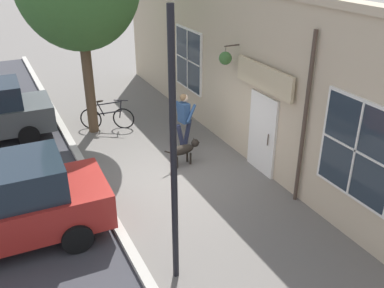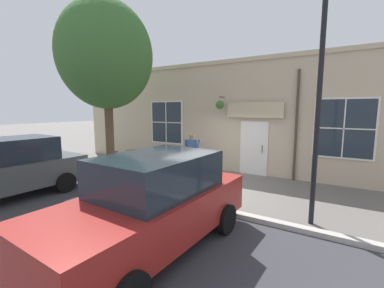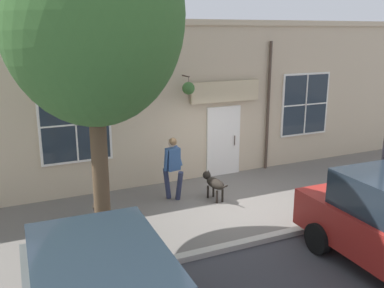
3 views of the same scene
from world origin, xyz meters
name	(u,v)px [view 3 (image 3 of 3)]	position (x,y,z in m)	size (l,w,h in m)	color
ground_plane	(239,203)	(0.00, 0.00, 0.00)	(90.00, 90.00, 0.00)	#66605B
storefront_facade	(200,101)	(-2.34, 0.01, 2.29)	(0.95, 18.00, 4.56)	#C6B293
pedestrian_walking	(173,163)	(-0.96, -1.42, 0.99)	(0.62, 0.55, 1.65)	#282D47
dog_on_leash	(214,183)	(-0.51, -0.46, 0.45)	(1.11, 0.36, 0.69)	black
street_tree_by_curb	(90,20)	(1.14, -3.75, 4.41)	(3.50, 3.15, 6.44)	brown
leaning_bicycle	(98,227)	(0.66, -3.73, 0.38)	(1.57, 0.84, 1.00)	black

